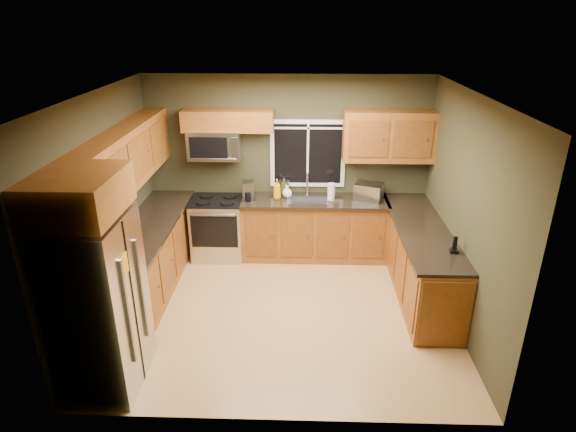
# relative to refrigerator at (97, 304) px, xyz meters

# --- Properties ---
(floor) EXTENTS (4.20, 4.20, 0.00)m
(floor) POSITION_rel_refrigerator_xyz_m (1.74, 1.30, -0.90)
(floor) COLOR tan
(floor) RESTS_ON ground
(ceiling) EXTENTS (4.20, 4.20, 0.00)m
(ceiling) POSITION_rel_refrigerator_xyz_m (1.74, 1.30, 1.80)
(ceiling) COLOR white
(ceiling) RESTS_ON back_wall
(back_wall) EXTENTS (4.20, 0.00, 4.20)m
(back_wall) POSITION_rel_refrigerator_xyz_m (1.74, 3.10, 0.45)
(back_wall) COLOR #36351F
(back_wall) RESTS_ON ground
(front_wall) EXTENTS (4.20, 0.00, 4.20)m
(front_wall) POSITION_rel_refrigerator_xyz_m (1.74, -0.50, 0.45)
(front_wall) COLOR #36351F
(front_wall) RESTS_ON ground
(left_wall) EXTENTS (0.00, 3.60, 3.60)m
(left_wall) POSITION_rel_refrigerator_xyz_m (-0.36, 1.30, 0.45)
(left_wall) COLOR #36351F
(left_wall) RESTS_ON ground
(right_wall) EXTENTS (0.00, 3.60, 3.60)m
(right_wall) POSITION_rel_refrigerator_xyz_m (3.84, 1.30, 0.45)
(right_wall) COLOR #36351F
(right_wall) RESTS_ON ground
(window) EXTENTS (1.12, 0.03, 1.02)m
(window) POSITION_rel_refrigerator_xyz_m (2.04, 3.08, 0.65)
(window) COLOR white
(window) RESTS_ON back_wall
(base_cabinets_left) EXTENTS (0.60, 2.65, 0.90)m
(base_cabinets_left) POSITION_rel_refrigerator_xyz_m (-0.06, 1.78, -0.45)
(base_cabinets_left) COLOR brown
(base_cabinets_left) RESTS_ON ground
(countertop_left) EXTENTS (0.65, 2.65, 0.04)m
(countertop_left) POSITION_rel_refrigerator_xyz_m (-0.04, 1.78, 0.02)
(countertop_left) COLOR black
(countertop_left) RESTS_ON base_cabinets_left
(base_cabinets_back) EXTENTS (2.17, 0.60, 0.90)m
(base_cabinets_back) POSITION_rel_refrigerator_xyz_m (2.15, 2.80, -0.45)
(base_cabinets_back) COLOR brown
(base_cabinets_back) RESTS_ON ground
(countertop_back) EXTENTS (2.17, 0.65, 0.04)m
(countertop_back) POSITION_rel_refrigerator_xyz_m (2.15, 2.78, 0.02)
(countertop_back) COLOR black
(countertop_back) RESTS_ON base_cabinets_back
(base_cabinets_peninsula) EXTENTS (0.60, 2.52, 0.90)m
(base_cabinets_peninsula) POSITION_rel_refrigerator_xyz_m (3.54, 1.84, -0.45)
(base_cabinets_peninsula) COLOR brown
(base_cabinets_peninsula) RESTS_ON ground
(countertop_peninsula) EXTENTS (0.65, 2.50, 0.04)m
(countertop_peninsula) POSITION_rel_refrigerator_xyz_m (3.51, 1.85, 0.02)
(countertop_peninsula) COLOR black
(countertop_peninsula) RESTS_ON base_cabinets_peninsula
(upper_cabinets_left) EXTENTS (0.33, 2.65, 0.72)m
(upper_cabinets_left) POSITION_rel_refrigerator_xyz_m (-0.20, 1.78, 0.96)
(upper_cabinets_left) COLOR brown
(upper_cabinets_left) RESTS_ON left_wall
(upper_cabinets_back_left) EXTENTS (1.30, 0.33, 0.30)m
(upper_cabinets_back_left) POSITION_rel_refrigerator_xyz_m (0.89, 2.94, 1.17)
(upper_cabinets_back_left) COLOR brown
(upper_cabinets_back_left) RESTS_ON back_wall
(upper_cabinets_back_right) EXTENTS (1.30, 0.33, 0.72)m
(upper_cabinets_back_right) POSITION_rel_refrigerator_xyz_m (3.19, 2.94, 0.96)
(upper_cabinets_back_right) COLOR brown
(upper_cabinets_back_right) RESTS_ON back_wall
(upper_cabinet_over_fridge) EXTENTS (0.72, 0.90, 0.38)m
(upper_cabinet_over_fridge) POSITION_rel_refrigerator_xyz_m (-0.00, 0.00, 1.13)
(upper_cabinet_over_fridge) COLOR brown
(upper_cabinet_over_fridge) RESTS_ON left_wall
(refrigerator) EXTENTS (0.74, 0.90, 1.80)m
(refrigerator) POSITION_rel_refrigerator_xyz_m (0.00, 0.00, 0.00)
(refrigerator) COLOR #B7B7BC
(refrigerator) RESTS_ON ground
(range) EXTENTS (0.76, 0.69, 0.94)m
(range) POSITION_rel_refrigerator_xyz_m (0.69, 2.77, -0.43)
(range) COLOR #B7B7BC
(range) RESTS_ON ground
(microwave) EXTENTS (0.76, 0.41, 0.42)m
(microwave) POSITION_rel_refrigerator_xyz_m (0.69, 2.91, 0.83)
(microwave) COLOR #B7B7BC
(microwave) RESTS_ON back_wall
(sink) EXTENTS (0.60, 0.42, 0.36)m
(sink) POSITION_rel_refrigerator_xyz_m (2.04, 2.79, 0.05)
(sink) COLOR slate
(sink) RESTS_ON countertop_back
(toaster_oven) EXTENTS (0.47, 0.43, 0.25)m
(toaster_oven) POSITION_rel_refrigerator_xyz_m (2.94, 2.81, 0.16)
(toaster_oven) COLOR #B7B7BC
(toaster_oven) RESTS_ON countertop_back
(coffee_maker) EXTENTS (0.19, 0.25, 0.28)m
(coffee_maker) POSITION_rel_refrigerator_xyz_m (1.17, 2.75, 0.17)
(coffee_maker) COLOR slate
(coffee_maker) RESTS_ON countertop_back
(kettle) EXTENTS (0.20, 0.20, 0.29)m
(kettle) POSITION_rel_refrigerator_xyz_m (1.69, 2.95, 0.17)
(kettle) COLOR #B7B7BC
(kettle) RESTS_ON countertop_back
(paper_towel_roll) EXTENTS (0.11, 0.11, 0.28)m
(paper_towel_roll) POSITION_rel_refrigerator_xyz_m (2.39, 2.78, 0.17)
(paper_towel_roll) COLOR white
(paper_towel_roll) RESTS_ON countertop_back
(soap_bottle_a) EXTENTS (0.13, 0.13, 0.30)m
(soap_bottle_a) POSITION_rel_refrigerator_xyz_m (1.59, 2.80, 0.19)
(soap_bottle_a) COLOR #F0A316
(soap_bottle_a) RESTS_ON countertop_back
(soap_bottle_c) EXTENTS (0.18, 0.18, 0.18)m
(soap_bottle_c) POSITION_rel_refrigerator_xyz_m (1.74, 2.87, 0.13)
(soap_bottle_c) COLOR white
(soap_bottle_c) RESTS_ON countertop_back
(cordless_phone) EXTENTS (0.10, 0.10, 0.20)m
(cordless_phone) POSITION_rel_refrigerator_xyz_m (3.72, 1.13, 0.10)
(cordless_phone) COLOR black
(cordless_phone) RESTS_ON countertop_peninsula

